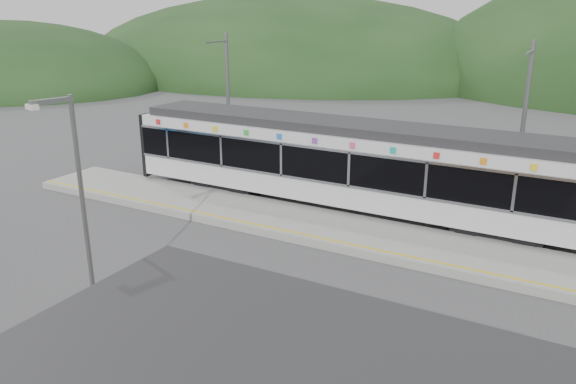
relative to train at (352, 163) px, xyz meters
The scene contains 8 objects.
ground 6.41m from the train, 99.05° to the right, with size 120.00×120.00×0.00m, color #4C4C4F.
hills 5.67m from the train, ahead, with size 146.00×149.00×26.00m.
platform 3.44m from the train, 109.49° to the right, with size 26.00×3.20×0.30m, color #9E9E99.
yellow_line 4.47m from the train, 103.43° to the right, with size 26.00×0.10×0.01m, color yellow.
train is the anchor object (origin of this frame).
catenary_mast_west 8.51m from the train, 162.14° to the left, with size 0.18×1.80×7.00m.
catenary_mast_east 6.75m from the train, 22.98° to the left, with size 0.18×1.80×7.00m.
lamp_post 12.09m from the train, 102.28° to the right, with size 0.38×1.11×6.15m.
Camera 1 is at (9.47, -14.79, 8.09)m, focal length 35.00 mm.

